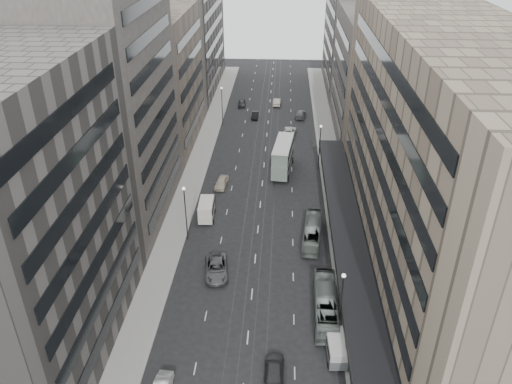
% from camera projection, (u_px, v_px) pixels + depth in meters
% --- Properties ---
extents(ground, '(220.00, 220.00, 0.00)m').
position_uv_depth(ground, '(251.00, 300.00, 58.96)').
color(ground, black).
rests_on(ground, ground).
extents(sidewalk_right, '(4.00, 125.00, 0.15)m').
position_uv_depth(sidewalk_right, '(330.00, 162.00, 90.94)').
color(sidewalk_right, gray).
rests_on(sidewalk_right, ground).
extents(sidewalk_left, '(4.00, 125.00, 0.15)m').
position_uv_depth(sidewalk_left, '(200.00, 159.00, 92.11)').
color(sidewalk_left, gray).
rests_on(sidewalk_left, ground).
extents(department_store, '(19.20, 60.00, 30.00)m').
position_uv_depth(department_store, '(440.00, 161.00, 57.52)').
color(department_store, gray).
rests_on(department_store, ground).
extents(building_right_mid, '(15.00, 28.00, 24.00)m').
position_uv_depth(building_right_mid, '(378.00, 76.00, 97.22)').
color(building_right_mid, '#443F3B').
rests_on(building_right_mid, ground).
extents(building_right_far, '(15.00, 32.00, 28.00)m').
position_uv_depth(building_right_far, '(360.00, 33.00, 122.32)').
color(building_right_far, '#615D57').
rests_on(building_right_far, ground).
extents(building_left_a, '(15.00, 28.00, 30.00)m').
position_uv_depth(building_left_a, '(11.00, 225.00, 45.68)').
color(building_left_a, '#615D57').
rests_on(building_left_a, ground).
extents(building_left_b, '(15.00, 26.00, 34.00)m').
position_uv_depth(building_left_b, '(103.00, 105.00, 68.17)').
color(building_left_b, '#443F3B').
rests_on(building_left_b, ground).
extents(building_left_c, '(15.00, 28.00, 25.00)m').
position_uv_depth(building_left_c, '(153.00, 79.00, 93.85)').
color(building_left_c, gray).
rests_on(building_left_c, ground).
extents(building_left_d, '(15.00, 38.00, 28.00)m').
position_uv_depth(building_left_d, '(184.00, 33.00, 121.80)').
color(building_left_d, '#615D57').
rests_on(building_left_d, ground).
extents(lamp_right_near, '(0.44, 0.44, 8.32)m').
position_uv_depth(lamp_right_near, '(341.00, 298.00, 51.59)').
color(lamp_right_near, '#262628').
rests_on(lamp_right_near, ground).
extents(lamp_right_far, '(0.44, 0.44, 8.32)m').
position_uv_depth(lamp_right_far, '(320.00, 142.00, 86.36)').
color(lamp_right_far, '#262628').
rests_on(lamp_right_far, ground).
extents(lamp_left_near, '(0.44, 0.44, 8.32)m').
position_uv_depth(lamp_left_near, '(185.00, 207.00, 67.31)').
color(lamp_left_near, '#262628').
rests_on(lamp_left_near, ground).
extents(lamp_left_far, '(0.44, 0.44, 8.32)m').
position_uv_depth(lamp_left_far, '(222.00, 101.00, 104.69)').
color(lamp_left_far, '#262628').
rests_on(lamp_left_far, ground).
extents(bus_near, '(2.70, 10.53, 2.92)m').
position_uv_depth(bus_near, '(325.00, 304.00, 56.15)').
color(bus_near, slate).
rests_on(bus_near, ground).
extents(bus_far, '(3.19, 9.68, 2.65)m').
position_uv_depth(bus_far, '(312.00, 232.00, 68.97)').
color(bus_far, gray).
rests_on(bus_far, ground).
extents(double_decker, '(3.98, 10.15, 5.41)m').
position_uv_depth(double_decker, '(283.00, 156.00, 86.64)').
color(double_decker, gray).
rests_on(double_decker, ground).
extents(vw_microbus, '(2.13, 4.34, 2.30)m').
position_uv_depth(vw_microbus, '(336.00, 348.00, 50.81)').
color(vw_microbus, '#505557').
rests_on(vw_microbus, ground).
extents(panel_van, '(2.43, 4.68, 2.89)m').
position_uv_depth(panel_van, '(206.00, 209.00, 73.76)').
color(panel_van, silver).
rests_on(panel_van, ground).
extents(sedan_2, '(3.63, 6.43, 1.70)m').
position_uv_depth(sedan_2, '(216.00, 268.00, 62.83)').
color(sedan_2, '#535356').
rests_on(sedan_2, ground).
extents(sedan_3, '(2.01, 4.92, 1.43)m').
position_uv_depth(sedan_3, '(274.00, 370.00, 49.05)').
color(sedan_3, '#2A2A2D').
rests_on(sedan_3, ground).
extents(sedan_4, '(2.29, 4.74, 1.56)m').
position_uv_depth(sedan_4, '(222.00, 182.00, 82.77)').
color(sedan_4, beige).
rests_on(sedan_4, ground).
extents(sedan_5, '(1.53, 4.05, 1.32)m').
position_uv_depth(sedan_5, '(255.00, 115.00, 110.35)').
color(sedan_5, black).
rests_on(sedan_5, ground).
extents(sedan_6, '(3.22, 5.71, 1.51)m').
position_uv_depth(sedan_6, '(289.00, 131.00, 102.03)').
color(sedan_6, silver).
rests_on(sedan_6, ground).
extents(sedan_7, '(2.80, 5.51, 1.53)m').
position_uv_depth(sedan_7, '(300.00, 114.00, 110.73)').
color(sedan_7, '#565658').
rests_on(sedan_7, ground).
extents(sedan_8, '(1.76, 4.14, 1.39)m').
position_uv_depth(sedan_8, '(242.00, 103.00, 117.11)').
color(sedan_8, '#272729').
rests_on(sedan_8, ground).
extents(sedan_9, '(1.77, 4.70, 1.53)m').
position_uv_depth(sedan_9, '(277.00, 102.00, 117.71)').
color(sedan_9, '#B4A895').
rests_on(sedan_9, ground).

